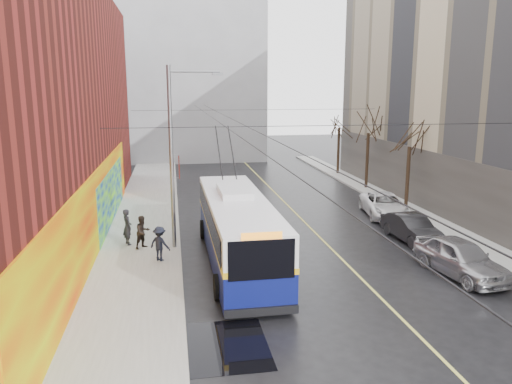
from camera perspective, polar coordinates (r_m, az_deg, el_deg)
ground at (r=17.45m, az=13.04°, el=-15.59°), size 140.00×140.00×0.00m
sidewalk_left at (r=27.44m, az=-12.89°, el=-5.18°), size 4.00×60.00×0.15m
sidewalk_right at (r=31.34m, az=19.94°, el=-3.47°), size 2.00×60.00×0.15m
lane_line at (r=30.33m, az=5.57°, el=-3.44°), size 0.12×50.00×0.01m
building_far at (r=59.23m, az=-9.58°, el=12.66°), size 20.50×12.10×18.00m
streetlight_pole at (r=24.42m, az=-9.28°, el=4.36°), size 2.65×0.60×9.00m
catenary_wires at (r=29.28m, az=-2.32°, el=8.46°), size 18.00×60.00×0.22m
tree_near at (r=33.99m, az=17.22°, el=6.26°), size 3.20×3.20×6.40m
tree_mid at (r=40.32m, az=12.77°, el=7.68°), size 3.20×3.20×6.68m
tree_far at (r=46.87m, az=9.51°, el=8.20°), size 3.20×3.20×6.57m
puddle at (r=16.43m, az=-3.38°, el=-17.10°), size 2.58×3.39×0.01m
pigeons_flying at (r=24.63m, az=-0.66°, el=11.61°), size 4.17×4.43×2.12m
trolleybus at (r=22.96m, az=-2.13°, el=-4.16°), size 2.97×12.45×5.88m
parked_car_a at (r=23.29m, az=22.32°, el=-6.95°), size 2.55×4.97×1.62m
parked_car_b at (r=27.61m, az=17.34°, el=-3.96°), size 1.77×4.35×1.40m
parked_car_c at (r=32.48m, az=14.49°, el=-1.45°), size 3.19×5.46×1.43m
following_car at (r=35.41m, az=-3.19°, el=-0.09°), size 1.72×3.96×1.33m
pedestrian_a at (r=26.07m, az=-14.49°, el=-3.88°), size 0.66×0.79×1.83m
pedestrian_b at (r=25.35m, az=-12.82°, el=-4.48°), size 1.01×0.98×1.64m
pedestrian_c at (r=23.38m, az=-10.94°, el=-5.81°), size 1.20×1.08×1.61m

